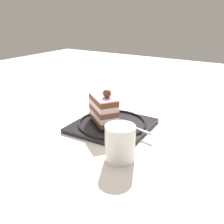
# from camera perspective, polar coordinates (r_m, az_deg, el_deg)

# --- Properties ---
(ground_plane) EXTENTS (2.40, 2.40, 0.00)m
(ground_plane) POSITION_cam_1_polar(r_m,az_deg,el_deg) (0.72, -2.16, -3.69)
(ground_plane) COLOR silver
(dessert_plate) EXTENTS (0.21, 0.21, 0.02)m
(dessert_plate) POSITION_cam_1_polar(r_m,az_deg,el_deg) (0.72, 0.00, -2.91)
(dessert_plate) COLOR black
(dessert_plate) RESTS_ON ground_plane
(cake_slice) EXTENTS (0.11, 0.12, 0.10)m
(cake_slice) POSITION_cam_1_polar(r_m,az_deg,el_deg) (0.70, -1.80, 0.72)
(cake_slice) COLOR brown
(cake_slice) RESTS_ON dessert_plate
(fork) EXTENTS (0.03, 0.13, 0.00)m
(fork) POSITION_cam_1_polar(r_m,az_deg,el_deg) (0.68, 4.55, -3.42)
(fork) COLOR silver
(fork) RESTS_ON dessert_plate
(drink_glass_near) EXTENTS (0.07, 0.07, 0.08)m
(drink_glass_near) POSITION_cam_1_polar(r_m,az_deg,el_deg) (0.56, 1.83, -7.49)
(drink_glass_near) COLOR white
(drink_glass_near) RESTS_ON ground_plane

